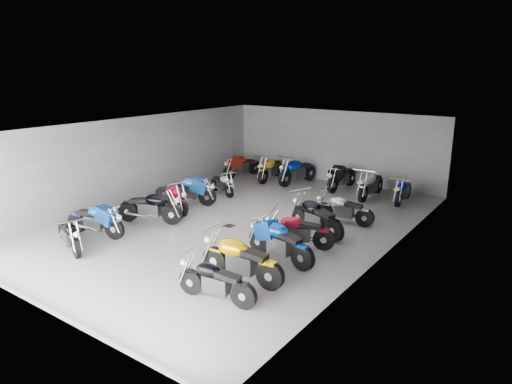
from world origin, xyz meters
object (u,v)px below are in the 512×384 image
motorcycle_right_a (215,281)px  motorcycle_left_d (171,197)px  motorcycle_left_b (96,220)px  motorcycle_back_e (371,184)px  motorcycle_right_b (240,260)px  motorcycle_right_d (298,231)px  motorcycle_right_e (316,217)px  motorcycle_left_a (69,235)px  motorcycle_left_e (189,191)px  motorcycle_left_f (222,184)px  motorcycle_back_b (271,168)px  motorcycle_back_d (342,177)px  motorcycle_back_a (242,166)px  motorcycle_left_c (150,207)px  motorcycle_back_c (297,171)px  motorcycle_back_f (403,191)px  drain_grate (229,226)px  motorcycle_right_c (279,242)px  motorcycle_right_f (343,209)px

motorcycle_right_a → motorcycle_left_d: bearing=46.1°
motorcycle_left_b → motorcycle_back_e: 10.34m
motorcycle_right_b → motorcycle_right_d: 2.67m
motorcycle_right_e → motorcycle_left_a: bearing=155.5°
motorcycle_left_e → motorcycle_right_d: bearing=56.6°
motorcycle_left_f → motorcycle_back_b: size_ratio=0.74×
motorcycle_right_b → motorcycle_back_e: size_ratio=1.00×
motorcycle_left_a → motorcycle_back_b: (0.06, 10.20, 0.10)m
motorcycle_back_d → motorcycle_back_e: size_ratio=1.00×
motorcycle_right_d → motorcycle_back_a: size_ratio=0.92×
motorcycle_right_b → motorcycle_back_e: bearing=-1.2°
motorcycle_left_c → motorcycle_back_c: size_ratio=0.90×
motorcycle_back_c → motorcycle_back_d: motorcycle_back_c is taller
motorcycle_right_e → motorcycle_back_d: motorcycle_back_d is taller
motorcycle_left_c → motorcycle_left_f: (-0.32, 4.14, -0.10)m
motorcycle_right_d → motorcycle_back_a: motorcycle_back_a is taller
motorcycle_left_e → motorcycle_back_c: size_ratio=0.90×
motorcycle_back_c → motorcycle_back_e: bearing=-174.9°
motorcycle_left_a → motorcycle_left_d: size_ratio=0.86×
motorcycle_back_f → motorcycle_right_b: bearing=79.6°
motorcycle_left_d → motorcycle_left_e: size_ratio=1.02×
drain_grate → motorcycle_left_a: 4.86m
motorcycle_right_c → motorcycle_back_f: (0.93, 7.34, -0.07)m
motorcycle_left_e → motorcycle_right_a: size_ratio=1.09×
motorcycle_right_a → motorcycle_right_d: bearing=-6.0°
motorcycle_back_f → motorcycle_right_c: bearing=79.1°
motorcycle_left_a → motorcycle_right_f: (5.32, 6.60, 0.02)m
motorcycle_left_a → motorcycle_left_e: (-0.38, 5.27, 0.07)m
motorcycle_left_a → motorcycle_back_b: motorcycle_back_b is taller
drain_grate → motorcycle_left_c: (-2.32, -1.25, 0.54)m
motorcycle_left_e → motorcycle_left_f: (0.13, 1.83, -0.09)m
motorcycle_left_a → motorcycle_left_b: size_ratio=0.88×
motorcycle_left_b → motorcycle_back_d: 10.14m
motorcycle_left_c → motorcycle_back_d: bearing=133.6°
motorcycle_right_d → motorcycle_back_b: 8.08m
motorcycle_left_c → motorcycle_right_b: bearing=48.5°
motorcycle_left_a → motorcycle_right_b: motorcycle_right_b is taller
motorcycle_left_f → motorcycle_right_d: size_ratio=0.88×
motorcycle_back_e → motorcycle_left_d: bearing=48.2°
motorcycle_left_a → motorcycle_back_c: bearing=-168.7°
motorcycle_left_b → motorcycle_right_b: 5.47m
motorcycle_left_b → motorcycle_left_e: motorcycle_left_e is taller
motorcycle_right_f → motorcycle_back_e: motorcycle_back_e is taller
motorcycle_right_e → motorcycle_right_d: bearing=-155.0°
motorcycle_left_c → motorcycle_right_d: motorcycle_left_c is taller
motorcycle_left_d → motorcycle_right_a: motorcycle_left_d is taller
motorcycle_back_b → motorcycle_back_f: bearing=172.7°
motorcycle_left_f → motorcycle_back_e: (5.13, 2.96, 0.11)m
motorcycle_left_d → motorcycle_right_e: motorcycle_right_e is taller
motorcycle_left_a → motorcycle_left_c: (0.08, 2.95, 0.08)m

